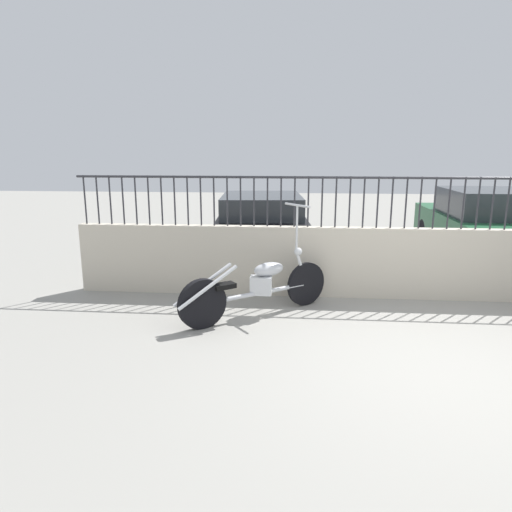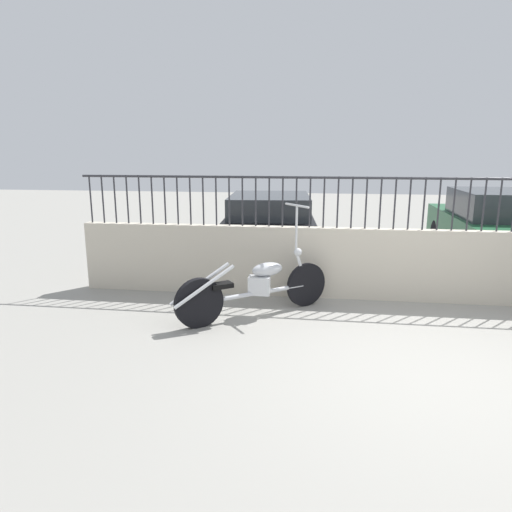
# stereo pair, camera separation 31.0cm
# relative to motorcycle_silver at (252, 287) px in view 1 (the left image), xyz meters

# --- Properties ---
(ground_plane) EXTENTS (40.00, 40.00, 0.00)m
(ground_plane) POSITION_rel_motorcycle_silver_xyz_m (2.00, -1.26, -0.40)
(ground_plane) COLOR gray
(low_wall) EXTENTS (9.42, 0.18, 1.04)m
(low_wall) POSITION_rel_motorcycle_silver_xyz_m (2.00, 1.01, 0.12)
(low_wall) COLOR beige
(low_wall) RESTS_ON ground_plane
(fence_railing) EXTENTS (9.42, 0.04, 0.73)m
(fence_railing) POSITION_rel_motorcycle_silver_xyz_m (2.00, 1.01, 1.13)
(fence_railing) COLOR #2D2D33
(fence_railing) RESTS_ON low_wall
(motorcycle_silver) EXTENTS (1.86, 1.47, 1.44)m
(motorcycle_silver) POSITION_rel_motorcycle_silver_xyz_m (0.00, 0.00, 0.00)
(motorcycle_silver) COLOR black
(motorcycle_silver) RESTS_ON ground_plane
(car_black) EXTENTS (2.15, 4.63, 1.24)m
(car_black) POSITION_rel_motorcycle_silver_xyz_m (-0.18, 4.02, 0.24)
(car_black) COLOR black
(car_black) RESTS_ON ground_plane
(car_green) EXTENTS (1.85, 4.12, 1.42)m
(car_green) POSITION_rel_motorcycle_silver_xyz_m (4.19, 3.46, 0.31)
(car_green) COLOR black
(car_green) RESTS_ON ground_plane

